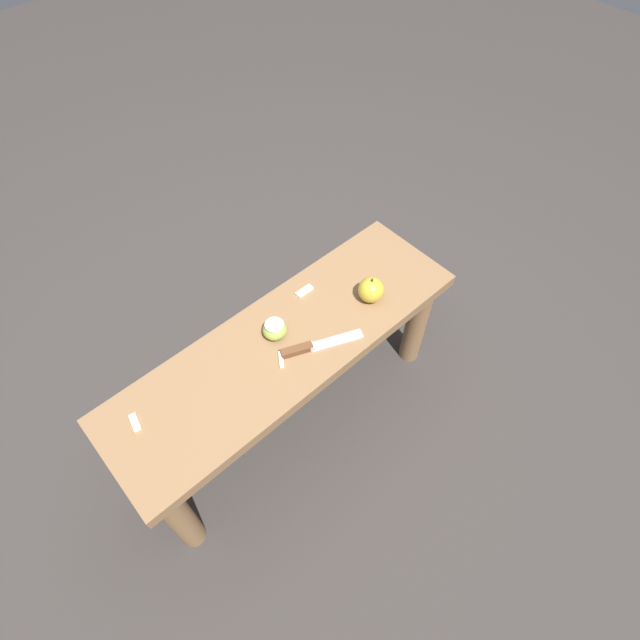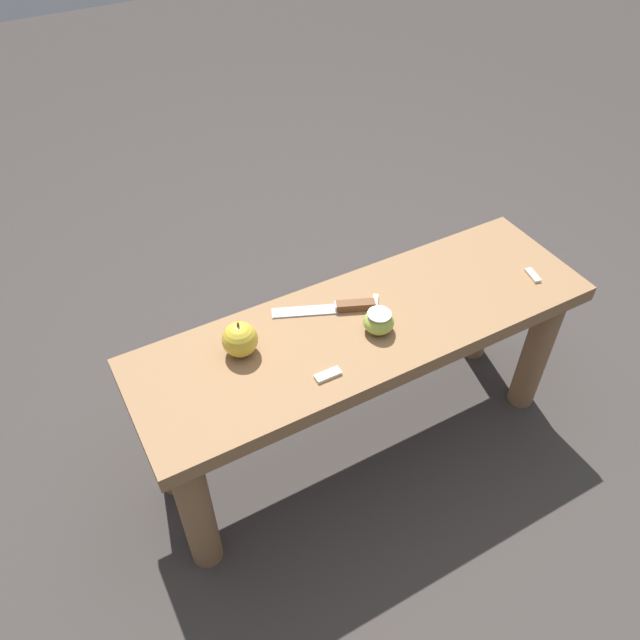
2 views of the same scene
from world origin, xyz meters
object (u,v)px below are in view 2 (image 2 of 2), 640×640
at_px(wooden_bench, 364,353).
at_px(apple_whole, 240,339).
at_px(apple_cut, 379,322).
at_px(knife, 340,307).

height_order(wooden_bench, apple_whole, apple_whole).
bearing_deg(apple_cut, wooden_bench, 101.87).
bearing_deg(wooden_bench, apple_cut, -78.13).
bearing_deg(apple_whole, knife, 2.88).
bearing_deg(apple_cut, apple_whole, 163.58).
height_order(wooden_bench, knife, knife).
height_order(apple_whole, apple_cut, apple_whole).
xyz_separation_m(knife, apple_cut, (0.04, -0.10, 0.02)).
relative_size(knife, apple_cut, 3.40).
xyz_separation_m(apple_whole, apple_cut, (0.30, -0.09, -0.01)).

